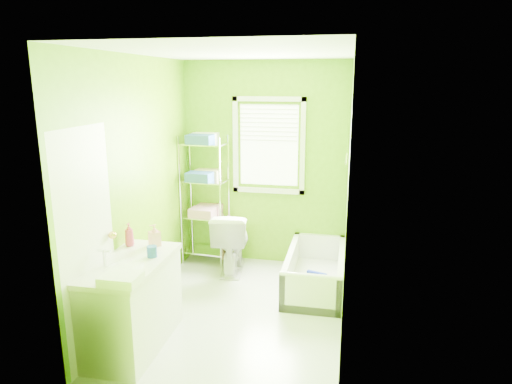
% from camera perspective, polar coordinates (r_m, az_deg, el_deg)
% --- Properties ---
extents(ground, '(2.90, 2.90, 0.00)m').
position_cam_1_polar(ground, '(4.93, -2.10, -14.70)').
color(ground, silver).
rests_on(ground, ground).
extents(room_envelope, '(2.14, 2.94, 2.62)m').
position_cam_1_polar(room_envelope, '(4.41, -2.27, 3.27)').
color(room_envelope, '#63A007').
rests_on(room_envelope, ground).
extents(window, '(0.92, 0.05, 1.22)m').
position_cam_1_polar(window, '(5.77, 1.61, 6.43)').
color(window, white).
rests_on(window, ground).
extents(door, '(0.09, 0.80, 2.00)m').
position_cam_1_polar(door, '(4.06, -20.20, -6.53)').
color(door, white).
rests_on(door, ground).
extents(right_wall_decor, '(0.04, 1.48, 1.17)m').
position_cam_1_polar(right_wall_decor, '(4.31, 11.17, -0.30)').
color(right_wall_decor, '#3E0719').
rests_on(right_wall_decor, ground).
extents(bathtub, '(0.65, 1.38, 0.45)m').
position_cam_1_polar(bathtub, '(5.41, 7.38, -10.42)').
color(bathtub, white).
rests_on(bathtub, ground).
extents(toilet, '(0.53, 0.81, 0.78)m').
position_cam_1_polar(toilet, '(5.76, -3.07, -6.13)').
color(toilet, white).
rests_on(toilet, ground).
extents(vanity, '(0.57, 1.08, 1.04)m').
position_cam_1_polar(vanity, '(4.32, -15.22, -13.06)').
color(vanity, white).
rests_on(vanity, ground).
extents(wire_shelf_unit, '(0.60, 0.47, 1.70)m').
position_cam_1_polar(wire_shelf_unit, '(5.89, -6.29, 0.85)').
color(wire_shelf_unit, silver).
rests_on(wire_shelf_unit, ground).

